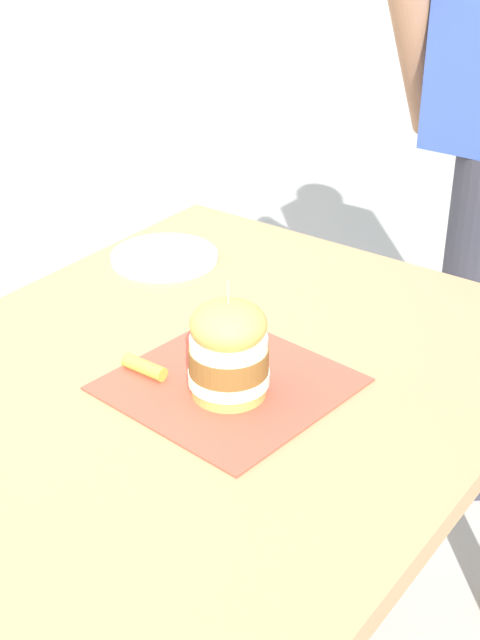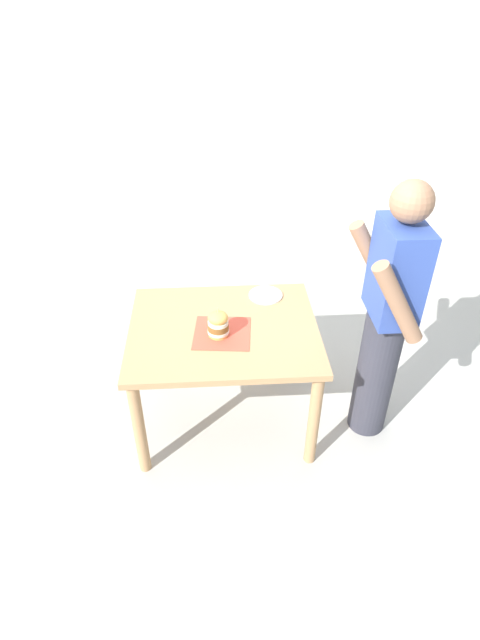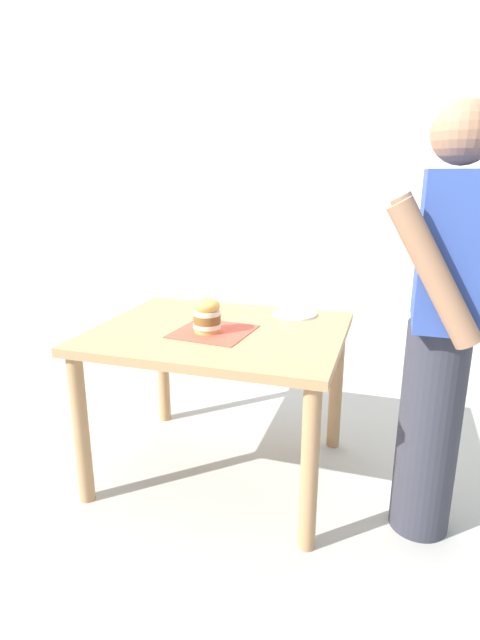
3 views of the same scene
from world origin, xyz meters
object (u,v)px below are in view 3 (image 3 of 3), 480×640
at_px(sandwich, 207,315).
at_px(pickle_spear, 211,320).
at_px(side_plate_with_forks, 295,314).
at_px(patio_table, 220,351).
at_px(diner_across_table, 440,327).

distance_m(sandwich, pickle_spear, 0.16).
bearing_deg(side_plate_with_forks, pickle_spear, -53.78).
bearing_deg(patio_table, pickle_spear, -135.17).
height_order(sandwich, diner_across_table, diner_across_table).
bearing_deg(side_plate_with_forks, diner_across_table, 54.29).
height_order(side_plate_with_forks, diner_across_table, diner_across_table).
distance_m(patio_table, pickle_spear, 0.16).
relative_size(pickle_spear, side_plate_with_forks, 0.36).
relative_size(patio_table, pickle_spear, 14.30).
xyz_separation_m(pickle_spear, side_plate_with_forks, (-0.26, 0.36, -0.01)).
bearing_deg(pickle_spear, diner_across_table, 78.56).
relative_size(sandwich, diner_across_table, 0.11).
bearing_deg(pickle_spear, patio_table, 44.83).
height_order(sandwich, side_plate_with_forks, sandwich).
relative_size(sandwich, side_plate_with_forks, 0.88).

